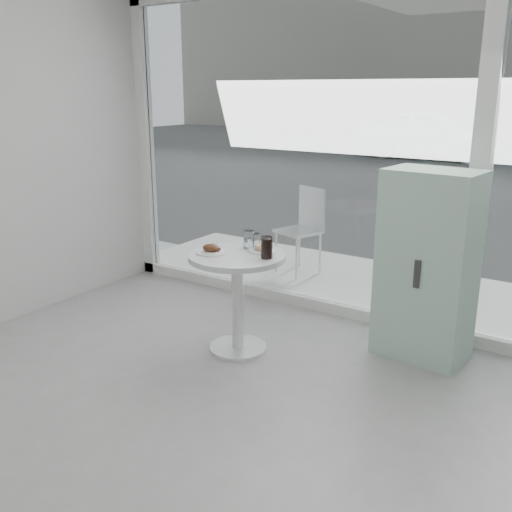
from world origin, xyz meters
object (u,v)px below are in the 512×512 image
Objects in this scene: plate_fritter at (212,250)px; water_tumbler_b at (256,241)px; cola_glass at (267,248)px; patio_chair at (304,224)px; main_table at (237,282)px; plate_donut at (263,249)px; car_white at (432,134)px; water_tumbler_a at (249,240)px; mint_cabinet at (427,266)px.

plate_fritter is 2.00× the size of water_tumbler_b.
cola_glass reaches higher than plate_fritter.
patio_chair is 4.06× the size of plate_fritter.
main_table is 3.77× the size of plate_donut.
cola_glass is (2.92, -13.23, 0.15)m from car_white.
plate_fritter is at bearing -61.87° from patio_chair.
plate_fritter is 1.08× the size of plate_donut.
plate_donut is (0.12, 0.15, 0.24)m from main_table.
water_tumbler_a reaches higher than plate_donut.
plate_donut reaches higher than main_table.
main_table is 0.38m from cola_glass.
car_white is at bearing 100.65° from plate_fritter.
cola_glass is at bearing -40.52° from water_tumbler_b.
cola_glass is at bearing -165.33° from car_white.
cola_glass is (0.73, -1.86, 0.29)m from patio_chair.
mint_cabinet reaches higher than plate_fritter.
patio_chair is 1.78m from water_tumbler_a.
water_tumbler_a is (0.47, -1.70, 0.27)m from patio_chair.
plate_fritter is (2.51, -13.34, 0.10)m from car_white.
mint_cabinet is 1.27m from water_tumbler_b.
water_tumbler_b is at bearing 59.12° from plate_fritter.
mint_cabinet is 8.79× the size of cola_glass.
water_tumbler_b is (2.69, -13.04, 0.12)m from car_white.
plate_donut is at bearing -147.16° from mint_cabinet.
car_white is at bearing 102.43° from cola_glass.
cola_glass reaches higher than main_table.
main_table is 6.98× the size of water_tumbler_b.
patio_chair is at bearing 99.21° from plate_fritter.
water_tumbler_a is (-0.02, 0.18, 0.28)m from main_table.
cola_glass is at bearing -31.34° from water_tumbler_a.
plate_fritter is 0.43m from cola_glass.
water_tumbler_a is at bearing -166.28° from car_white.
water_tumbler_a is at bearing 62.10° from plate_fritter.
water_tumbler_a is at bearing -151.06° from mint_cabinet.
mint_cabinet is 1.57m from plate_fritter.
patio_chair is 6.70× the size of water_tumbler_a.
water_tumbler_b is at bearing -151.69° from mint_cabinet.
water_tumbler_a reaches higher than water_tumbler_b.
plate_donut is at bearing -51.75° from patio_chair.
main_table is at bearing -143.77° from mint_cabinet.
patio_chair is (-0.48, 1.88, 0.01)m from main_table.
car_white reaches higher than main_table.
mint_cabinet is 0.34× the size of car_white.
cola_glass is at bearing -49.72° from patio_chair.
car_white is 20.09× the size of plate_donut.
water_tumbler_b is 0.29m from cola_glass.
water_tumbler_a reaches higher than main_table.
mint_cabinet reaches higher than main_table.
mint_cabinet is 6.84× the size of plate_donut.
patio_chair reaches higher than plate_fritter.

